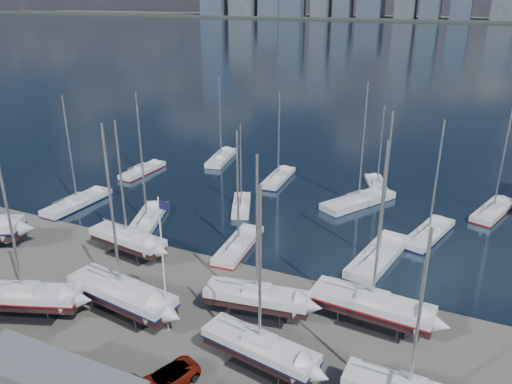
% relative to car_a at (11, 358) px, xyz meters
% --- Properties ---
extents(ground, '(1400.00, 1400.00, 0.00)m').
position_rel_car_a_xyz_m(ground, '(7.40, 11.30, -0.65)').
color(ground, '#605E59').
rests_on(ground, ground).
extents(water, '(1400.00, 600.00, 0.40)m').
position_rel_car_a_xyz_m(water, '(7.40, 321.30, -0.80)').
color(water, '#172B36').
rests_on(water, ground).
extents(far_shore, '(1400.00, 80.00, 2.20)m').
position_rel_car_a_xyz_m(far_shore, '(7.40, 581.30, 0.45)').
color(far_shore, '#2D332D').
rests_on(far_shore, ground).
extents(sailboat_cradle_1, '(9.98, 5.91, 15.62)m').
position_rel_car_a_xyz_m(sailboat_cradle_1, '(-3.83, 5.06, 1.40)').
color(sailboat_cradle_1, '#2D2D33').
rests_on(sailboat_cradle_1, ground).
extents(sailboat_cradle_2, '(9.41, 3.73, 15.03)m').
position_rel_car_a_xyz_m(sailboat_cradle_2, '(-2.74, 17.67, 1.37)').
color(sailboat_cradle_2, '#2D2D33').
rests_on(sailboat_cradle_2, ground).
extents(sailboat_cradle_3, '(11.11, 4.45, 17.35)m').
position_rel_car_a_xyz_m(sailboat_cradle_3, '(3.60, 8.84, 1.49)').
color(sailboat_cradle_3, '#2D2D33').
rests_on(sailboat_cradle_3, ground).
extents(sailboat_cradle_4, '(9.41, 3.88, 14.98)m').
position_rel_car_a_xyz_m(sailboat_cradle_4, '(14.49, 13.51, 1.37)').
color(sailboat_cradle_4, '#2D2D33').
rests_on(sailboat_cradle_4, ground).
extents(sailboat_cradle_5, '(9.53, 4.05, 15.00)m').
position_rel_car_a_xyz_m(sailboat_cradle_5, '(17.48, 7.49, 1.37)').
color(sailboat_cradle_5, '#2D2D33').
rests_on(sailboat_cradle_5, ground).
extents(sailboat_cradle_6, '(10.39, 3.52, 16.49)m').
position_rel_car_a_xyz_m(sailboat_cradle_6, '(23.84, 16.35, 1.44)').
color(sailboat_cradle_6, '#2D2D33').
rests_on(sailboat_cradle_6, ground).
extents(sailboat_moored_0, '(3.36, 10.52, 15.55)m').
position_rel_car_a_xyz_m(sailboat_moored_0, '(-17.75, 25.93, -0.34)').
color(sailboat_moored_0, black).
rests_on(sailboat_moored_0, water).
extents(sailboat_moored_1, '(2.80, 9.13, 13.54)m').
position_rel_car_a_xyz_m(sailboat_moored_1, '(-17.91, 40.47, -0.35)').
color(sailboat_moored_1, black).
rests_on(sailboat_moored_1, water).
extents(sailboat_moored_2, '(4.57, 10.13, 14.78)m').
position_rel_car_a_xyz_m(sailboat_moored_2, '(-9.61, 51.35, -0.33)').
color(sailboat_moored_2, black).
rests_on(sailboat_moored_2, water).
extents(sailboat_moored_3, '(6.33, 10.72, 15.49)m').
position_rel_car_a_xyz_m(sailboat_moored_3, '(-5.75, 25.10, -0.34)').
color(sailboat_moored_3, black).
rests_on(sailboat_moored_3, water).
extents(sailboat_moored_4, '(5.23, 8.18, 12.02)m').
position_rel_car_a_xyz_m(sailboat_moored_4, '(2.60, 34.40, -0.33)').
color(sailboat_moored_4, black).
rests_on(sailboat_moored_4, water).
extents(sailboat_moored_5, '(3.21, 9.59, 14.12)m').
position_rel_car_a_xyz_m(sailboat_moored_5, '(3.06, 46.14, -0.35)').
color(sailboat_moored_5, black).
rests_on(sailboat_moored_5, water).
extents(sailboat_moored_6, '(3.46, 9.75, 14.29)m').
position_rel_car_a_xyz_m(sailboat_moored_6, '(7.39, 24.07, -0.35)').
color(sailboat_moored_6, black).
rests_on(sailboat_moored_6, water).
extents(sailboat_moored_7, '(8.45, 11.44, 17.18)m').
position_rel_car_a_xyz_m(sailboat_moored_7, '(16.41, 42.14, -0.33)').
color(sailboat_moored_7, black).
rests_on(sailboat_moored_7, water).
extents(sailboat_moored_8, '(5.40, 8.86, 12.83)m').
position_rel_car_a_xyz_m(sailboat_moored_8, '(17.42, 49.23, -0.34)').
color(sailboat_moored_8, black).
rests_on(sailboat_moored_8, water).
extents(sailboat_moored_9, '(4.94, 11.57, 16.92)m').
position_rel_car_a_xyz_m(sailboat_moored_9, '(22.09, 27.97, -0.33)').
color(sailboat_moored_9, black).
rests_on(sailboat_moored_9, water).
extents(sailboat_moored_10, '(5.18, 10.19, 14.67)m').
position_rel_car_a_xyz_m(sailboat_moored_10, '(26.26, 35.95, -0.35)').
color(sailboat_moored_10, black).
rests_on(sailboat_moored_10, water).
extents(sailboat_moored_11, '(5.53, 10.11, 14.57)m').
position_rel_car_a_xyz_m(sailboat_moored_11, '(33.00, 46.44, -0.35)').
color(sailboat_moored_11, black).
rests_on(sailboat_moored_11, water).
extents(car_a, '(2.93, 4.12, 1.30)m').
position_rel_car_a_xyz_m(car_a, '(0.00, 0.00, 0.00)').
color(car_a, gray).
rests_on(car_a, ground).
extents(car_b, '(4.83, 3.17, 1.50)m').
position_rel_car_a_xyz_m(car_b, '(2.90, 0.68, 0.10)').
color(car_b, gray).
rests_on(car_b, ground).
extents(car_c, '(3.95, 5.39, 1.36)m').
position_rel_car_a_xyz_m(car_c, '(12.08, 3.15, 0.03)').
color(car_c, gray).
rests_on(car_c, ground).
extents(flagpole, '(1.08, 0.12, 12.21)m').
position_rel_car_a_xyz_m(flagpole, '(8.60, 8.56, 6.39)').
color(flagpole, white).
rests_on(flagpole, ground).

